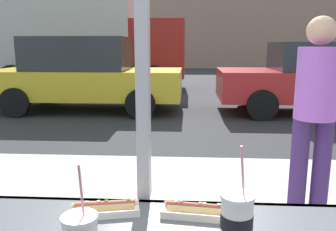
{
  "coord_description": "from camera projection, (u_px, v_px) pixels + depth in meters",
  "views": [
    {
      "loc": [
        0.18,
        -1.26,
        1.55
      ],
      "look_at": [
        -0.01,
        1.93,
        0.89
      ],
      "focal_mm": 37.16,
      "sensor_mm": 36.0,
      "label": 1
    }
  ],
  "objects": [
    {
      "name": "building_facade_far",
      "position": [
        187.0,
        34.0,
        22.97
      ],
      "size": [
        28.0,
        1.2,
        4.41
      ],
      "primitive_type": "cube",
      "color": "gray",
      "rests_on": "ground"
    },
    {
      "name": "parked_car_red",
      "position": [
        318.0,
        77.0,
        7.84
      ],
      "size": [
        4.34,
        1.96,
        1.6
      ],
      "color": "red",
      "rests_on": "ground"
    },
    {
      "name": "hotdog_tray_near",
      "position": [
        105.0,
        208.0,
        1.29
      ],
      "size": [
        0.27,
        0.14,
        0.05
      ],
      "color": "silver",
      "rests_on": "window_counter"
    },
    {
      "name": "pedestrian",
      "position": [
        315.0,
        107.0,
        2.73
      ],
      "size": [
        0.32,
        0.32,
        1.63
      ],
      "color": "#3D2760",
      "rests_on": "sidewalk_strip"
    },
    {
      "name": "sidewalk_strip",
      "position": [
        167.0,
        213.0,
        3.11
      ],
      "size": [
        16.0,
        2.8,
        0.13
      ],
      "primitive_type": "cube",
      "color": "#B2ADA3",
      "rests_on": "ground"
    },
    {
      "name": "ground_plane",
      "position": [
        182.0,
        103.0,
        9.38
      ],
      "size": [
        60.0,
        60.0,
        0.0
      ],
      "primitive_type": "plane",
      "color": "#2D2D30"
    },
    {
      "name": "parked_car_yellow",
      "position": [
        85.0,
        74.0,
        8.14
      ],
      "size": [
        4.38,
        1.93,
        1.72
      ],
      "color": "gold",
      "rests_on": "ground"
    },
    {
      "name": "soda_cup_right",
      "position": [
        237.0,
        220.0,
        1.06
      ],
      "size": [
        0.1,
        0.1,
        0.33
      ],
      "color": "silver",
      "rests_on": "window_counter"
    },
    {
      "name": "hotdog_tray_far",
      "position": [
        196.0,
        210.0,
        1.27
      ],
      "size": [
        0.26,
        0.12,
        0.05
      ],
      "color": "beige",
      "rests_on": "window_counter"
    },
    {
      "name": "box_truck",
      "position": [
        75.0,
        41.0,
        12.04
      ],
      "size": [
        7.27,
        2.44,
        3.08
      ],
      "color": "beige",
      "rests_on": "ground"
    }
  ]
}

